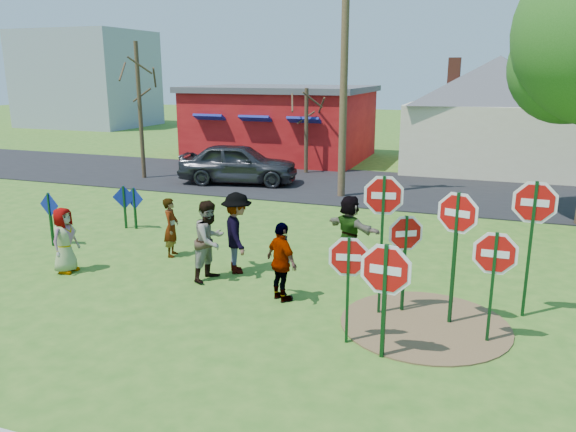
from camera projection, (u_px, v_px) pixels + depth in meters
name	position (u px, v px, depth m)	size (l,w,h in m)	color
ground	(233.00, 278.00, 13.10)	(120.00, 120.00, 0.00)	#31621C
road	(350.00, 186.00, 23.56)	(120.00, 7.50, 0.04)	black
dirt_patch	(425.00, 324.00, 10.70)	(3.20, 3.20, 0.03)	brown
red_building	(282.00, 122.00, 30.79)	(9.40, 7.69, 3.90)	maroon
cream_house	(496.00, 109.00, 26.94)	(9.40, 9.40, 6.50)	beige
distant_building	(87.00, 79.00, 48.61)	(10.00, 8.00, 8.00)	#8C939E
stop_sign_a	(348.00, 267.00, 9.67)	(0.95, 0.20, 2.08)	#0F3816
stop_sign_b	(383.00, 210.00, 10.67)	(1.02, 0.22, 2.93)	#0F3816
stop_sign_c	(457.00, 228.00, 10.30)	(1.01, 0.33, 2.71)	#0F3816
stop_sign_d	(533.00, 215.00, 10.59)	(1.12, 0.08, 2.86)	#0F3816
stop_sign_e	(385.00, 278.00, 9.16)	(1.18, 0.12, 2.15)	#0F3816
stop_sign_f	(494.00, 261.00, 9.66)	(1.04, 0.07, 2.18)	#0F3816
stop_sign_g	(405.00, 242.00, 10.94)	(0.84, 0.51, 2.12)	#0F3816
blue_diamond_b	(50.00, 213.00, 15.32)	(0.69, 0.10, 1.51)	#0F3816
blue_diamond_c	(124.00, 202.00, 17.08)	(0.72, 0.18, 1.34)	#0F3816
blue_diamond_d	(135.00, 203.00, 17.03)	(0.68, 0.11, 1.30)	#0F3816
person_a	(65.00, 240.00, 13.34)	(0.78, 0.51, 1.59)	#4D6499
person_b	(171.00, 227.00, 14.52)	(0.56, 0.37, 1.54)	#286A69
person_c	(210.00, 240.00, 12.83)	(0.91, 0.71, 1.87)	brown
person_d	(237.00, 233.00, 13.29)	(1.26, 0.72, 1.95)	#35353A
person_e	(282.00, 262.00, 11.64)	(1.00, 0.41, 1.70)	#43264F
person_f	(349.00, 230.00, 13.88)	(1.63, 0.52, 1.76)	#1D5A32
suv	(238.00, 163.00, 23.82)	(2.01, 5.00, 1.70)	#2B2C30
utility_pole	(344.00, 69.00, 20.40)	(2.18, 0.67, 9.07)	#4C3823
bare_tree_west	(139.00, 91.00, 24.30)	(1.80, 1.80, 5.93)	#382819
bare_tree_east	(306.00, 119.00, 25.90)	(1.80, 1.80, 3.94)	#382819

